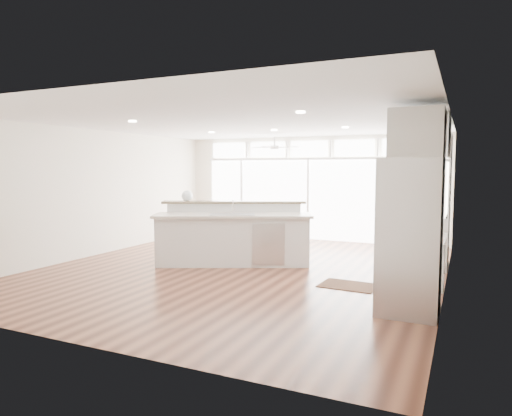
% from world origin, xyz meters
% --- Properties ---
extents(floor, '(7.00, 8.00, 0.02)m').
position_xyz_m(floor, '(0.00, 0.00, -0.01)').
color(floor, '#492316').
rests_on(floor, ground).
extents(ceiling, '(7.00, 8.00, 0.02)m').
position_xyz_m(ceiling, '(0.00, 0.00, 2.70)').
color(ceiling, silver).
rests_on(ceiling, wall_back).
extents(wall_back, '(7.00, 0.04, 2.70)m').
position_xyz_m(wall_back, '(0.00, 4.00, 1.35)').
color(wall_back, silver).
rests_on(wall_back, floor).
extents(wall_front, '(7.00, 0.04, 2.70)m').
position_xyz_m(wall_front, '(0.00, -4.00, 1.35)').
color(wall_front, silver).
rests_on(wall_front, floor).
extents(wall_left, '(0.04, 8.00, 2.70)m').
position_xyz_m(wall_left, '(-3.50, 0.00, 1.35)').
color(wall_left, silver).
rests_on(wall_left, floor).
extents(wall_right, '(0.04, 8.00, 2.70)m').
position_xyz_m(wall_right, '(3.50, 0.00, 1.35)').
color(wall_right, silver).
rests_on(wall_right, floor).
extents(glass_wall, '(5.80, 0.06, 2.08)m').
position_xyz_m(glass_wall, '(0.00, 3.94, 1.05)').
color(glass_wall, white).
rests_on(glass_wall, wall_back).
extents(transom_row, '(5.90, 0.06, 0.40)m').
position_xyz_m(transom_row, '(0.00, 3.94, 2.38)').
color(transom_row, white).
rests_on(transom_row, wall_back).
extents(desk_window, '(0.04, 0.85, 0.85)m').
position_xyz_m(desk_window, '(3.46, 0.30, 1.55)').
color(desk_window, white).
rests_on(desk_window, wall_right).
extents(ceiling_fan, '(1.16, 1.16, 0.32)m').
position_xyz_m(ceiling_fan, '(-0.50, 2.80, 2.48)').
color(ceiling_fan, silver).
rests_on(ceiling_fan, ceiling).
extents(recessed_lights, '(3.40, 3.00, 0.02)m').
position_xyz_m(recessed_lights, '(0.00, 0.20, 2.68)').
color(recessed_lights, white).
rests_on(recessed_lights, ceiling).
extents(oven_cabinet, '(0.64, 1.20, 2.50)m').
position_xyz_m(oven_cabinet, '(3.17, 1.80, 1.25)').
color(oven_cabinet, white).
rests_on(oven_cabinet, floor).
extents(desk_nook, '(0.72, 1.30, 0.76)m').
position_xyz_m(desk_nook, '(3.13, 0.30, 0.38)').
color(desk_nook, white).
rests_on(desk_nook, floor).
extents(upper_cabinets, '(0.64, 1.30, 0.64)m').
position_xyz_m(upper_cabinets, '(3.17, 0.30, 2.35)').
color(upper_cabinets, white).
rests_on(upper_cabinets, wall_right).
extents(refrigerator, '(0.76, 0.90, 2.00)m').
position_xyz_m(refrigerator, '(3.11, -1.35, 1.00)').
color(refrigerator, '#BBBBC0').
rests_on(refrigerator, floor).
extents(fridge_cabinet, '(0.64, 0.90, 0.60)m').
position_xyz_m(fridge_cabinet, '(3.17, -1.35, 2.30)').
color(fridge_cabinet, white).
rests_on(fridge_cabinet, wall_right).
extents(framed_photos, '(0.06, 0.22, 0.80)m').
position_xyz_m(framed_photos, '(3.46, 0.92, 1.40)').
color(framed_photos, black).
rests_on(framed_photos, wall_right).
extents(kitchen_island, '(3.24, 2.31, 1.21)m').
position_xyz_m(kitchen_island, '(-0.36, 0.33, 0.60)').
color(kitchen_island, white).
rests_on(kitchen_island, floor).
extents(rug, '(0.92, 0.70, 0.01)m').
position_xyz_m(rug, '(2.09, -0.38, 0.01)').
color(rug, '#311A0F').
rests_on(rug, floor).
extents(office_chair, '(0.67, 0.65, 1.02)m').
position_xyz_m(office_chair, '(2.81, 0.22, 0.51)').
color(office_chair, black).
rests_on(office_chair, floor).
extents(fishbowl, '(0.27, 0.27, 0.22)m').
position_xyz_m(fishbowl, '(-1.39, 0.30, 1.32)').
color(fishbowl, white).
rests_on(fishbowl, kitchen_island).
extents(monitor, '(0.14, 0.49, 0.40)m').
position_xyz_m(monitor, '(3.05, 0.30, 0.96)').
color(monitor, black).
rests_on(monitor, desk_nook).
extents(keyboard, '(0.15, 0.35, 0.02)m').
position_xyz_m(keyboard, '(2.88, 0.30, 0.77)').
color(keyboard, silver).
rests_on(keyboard, desk_nook).
extents(potted_plant, '(0.28, 0.30, 0.22)m').
position_xyz_m(potted_plant, '(3.17, 1.80, 2.61)').
color(potted_plant, '#275022').
rests_on(potted_plant, oven_cabinet).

